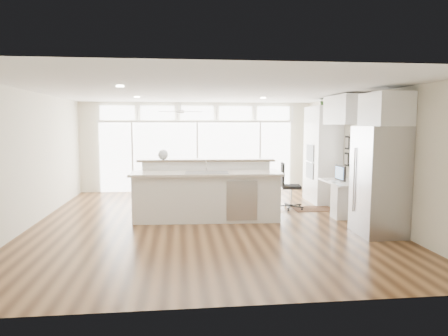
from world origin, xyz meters
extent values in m
cube|color=#482B16|center=(0.00, 0.00, -0.01)|extent=(7.00, 8.00, 0.02)
cube|color=silver|center=(0.00, 0.00, 2.70)|extent=(7.00, 8.00, 0.02)
cube|color=beige|center=(0.00, 4.00, 1.35)|extent=(7.00, 0.04, 2.70)
cube|color=beige|center=(0.00, -4.00, 1.35)|extent=(7.00, 0.04, 2.70)
cube|color=beige|center=(-3.50, 0.00, 1.35)|extent=(0.04, 8.00, 2.70)
cube|color=beige|center=(3.50, 0.00, 1.35)|extent=(0.04, 8.00, 2.70)
cube|color=white|center=(0.00, 3.94, 1.05)|extent=(5.80, 0.06, 2.08)
cube|color=white|center=(0.00, 3.94, 2.38)|extent=(5.90, 0.06, 0.40)
cube|color=white|center=(3.46, 0.30, 1.55)|extent=(0.04, 0.85, 0.85)
cube|color=silver|center=(-0.50, 2.80, 2.48)|extent=(1.16, 1.16, 0.32)
cube|color=#EAE4C7|center=(0.00, 0.20, 2.68)|extent=(3.40, 3.00, 0.02)
cube|color=white|center=(3.17, 1.80, 1.25)|extent=(0.64, 1.20, 2.50)
cube|color=white|center=(3.13, 0.30, 0.38)|extent=(0.72, 1.30, 0.76)
cube|color=white|center=(3.17, 0.30, 2.35)|extent=(0.64, 1.30, 0.64)
cube|color=#ABABAF|center=(3.11, -1.35, 1.00)|extent=(0.76, 0.90, 2.00)
cube|color=white|center=(3.17, -1.35, 2.30)|extent=(0.64, 0.90, 0.60)
cube|color=black|center=(3.46, 0.92, 1.40)|extent=(0.06, 0.22, 0.80)
cube|color=white|center=(0.03, 0.14, 0.63)|extent=(3.24, 1.37, 1.26)
cube|color=#341C10|center=(2.65, 0.95, 0.01)|extent=(0.93, 0.67, 0.01)
cube|color=black|center=(2.13, 1.02, 0.55)|extent=(0.64, 0.61, 1.11)
sphere|color=silver|center=(-0.89, 0.59, 1.37)|extent=(0.24, 0.24, 0.22)
cube|color=black|center=(3.05, 0.30, 0.95)|extent=(0.10, 0.46, 0.38)
cube|color=white|center=(2.88, 0.30, 0.77)|extent=(0.13, 0.30, 0.01)
imported|color=#396129|center=(3.17, 1.80, 2.62)|extent=(0.28, 0.31, 0.23)
camera|label=1|loc=(-0.52, -8.23, 2.03)|focal=32.00mm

